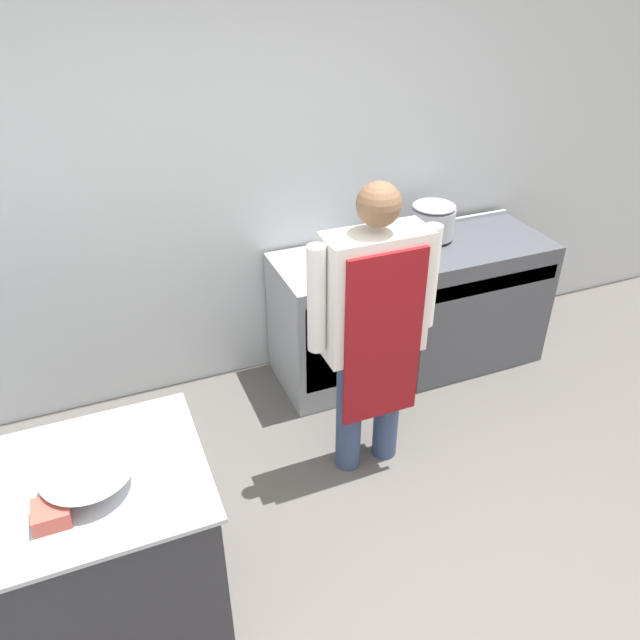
{
  "coord_description": "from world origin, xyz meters",
  "views": [
    {
      "loc": [
        -1.0,
        -1.31,
        2.58
      ],
      "look_at": [
        0.02,
        1.18,
        0.91
      ],
      "focal_mm": 35.0,
      "sensor_mm": 36.0,
      "label": 1
    }
  ],
  "objects_px": {
    "fridge_unit": "(327,325)",
    "stock_pot": "(433,219)",
    "person_cook": "(374,319)",
    "mixing_bowl": "(89,480)",
    "plastic_tub": "(51,514)",
    "stove": "(462,298)"
  },
  "relations": [
    {
      "from": "stove",
      "to": "mixing_bowl",
      "type": "relative_size",
      "value": 3.04
    },
    {
      "from": "fridge_unit",
      "to": "plastic_tub",
      "type": "relative_size",
      "value": 7.06
    },
    {
      "from": "mixing_bowl",
      "to": "stock_pot",
      "type": "height_order",
      "value": "stock_pot"
    },
    {
      "from": "fridge_unit",
      "to": "person_cook",
      "type": "relative_size",
      "value": 0.52
    },
    {
      "from": "person_cook",
      "to": "stock_pot",
      "type": "xyz_separation_m",
      "value": [
        0.84,
        0.85,
        0.07
      ]
    },
    {
      "from": "stove",
      "to": "person_cook",
      "type": "relative_size",
      "value": 0.61
    },
    {
      "from": "fridge_unit",
      "to": "stock_pot",
      "type": "height_order",
      "value": "stock_pot"
    },
    {
      "from": "fridge_unit",
      "to": "stock_pot",
      "type": "distance_m",
      "value": 0.96
    },
    {
      "from": "stove",
      "to": "mixing_bowl",
      "type": "xyz_separation_m",
      "value": [
        -2.48,
        -1.28,
        0.46
      ]
    },
    {
      "from": "plastic_tub",
      "to": "fridge_unit",
      "type": "bearing_deg",
      "value": 41.27
    },
    {
      "from": "mixing_bowl",
      "to": "plastic_tub",
      "type": "bearing_deg",
      "value": -141.96
    },
    {
      "from": "fridge_unit",
      "to": "person_cook",
      "type": "distance_m",
      "value": 0.94
    },
    {
      "from": "fridge_unit",
      "to": "stock_pot",
      "type": "xyz_separation_m",
      "value": [
        0.76,
        0.07,
        0.58
      ]
    },
    {
      "from": "stock_pot",
      "to": "plastic_tub",
      "type": "bearing_deg",
      "value": -147.93
    },
    {
      "from": "person_cook",
      "to": "mixing_bowl",
      "type": "xyz_separation_m",
      "value": [
        -1.41,
        -0.54,
        -0.04
      ]
    },
    {
      "from": "mixing_bowl",
      "to": "plastic_tub",
      "type": "height_order",
      "value": "mixing_bowl"
    },
    {
      "from": "person_cook",
      "to": "plastic_tub",
      "type": "height_order",
      "value": "person_cook"
    },
    {
      "from": "plastic_tub",
      "to": "stock_pot",
      "type": "height_order",
      "value": "stock_pot"
    },
    {
      "from": "stock_pot",
      "to": "mixing_bowl",
      "type": "bearing_deg",
      "value": -148.31
    },
    {
      "from": "stove",
      "to": "mixing_bowl",
      "type": "distance_m",
      "value": 2.83
    },
    {
      "from": "plastic_tub",
      "to": "stock_pot",
      "type": "relative_size",
      "value": 0.43
    },
    {
      "from": "fridge_unit",
      "to": "stock_pot",
      "type": "bearing_deg",
      "value": 5.23
    }
  ]
}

